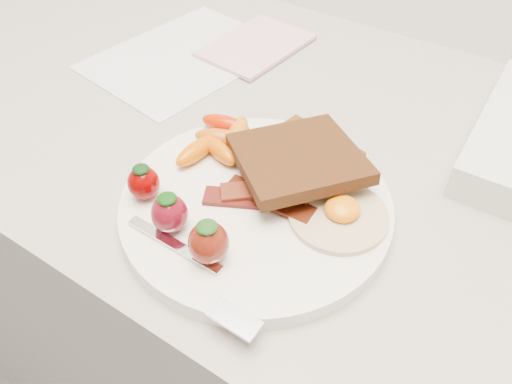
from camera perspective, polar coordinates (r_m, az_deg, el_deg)
The scene contains 11 objects.
counter at distance 0.94m, azimuth 5.72°, elevation -16.38°, with size 2.00×0.60×0.90m, color gray.
plate at distance 0.50m, azimuth 0.00°, elevation -1.55°, with size 0.27×0.27×0.02m, color white.
toast_lower at distance 0.53m, azimuth 5.08°, elevation 3.88°, with size 0.10×0.10×0.01m, color #4C3211.
toast_upper at distance 0.51m, azimuth 4.83°, elevation 3.88°, with size 0.12×0.12×0.01m, color black.
fried_egg at distance 0.48m, azimuth 9.50°, elevation -2.42°, with size 0.13×0.13×0.02m.
bacon_strips at distance 0.49m, azimuth 0.77°, elevation -0.43°, with size 0.11×0.09×0.01m.
baby_carrots at distance 0.55m, azimuth -4.02°, elevation 6.10°, with size 0.08×0.11×0.02m.
strawberries at distance 0.46m, azimuth -9.07°, elevation -2.62°, with size 0.13×0.06×0.04m.
fork at distance 0.43m, azimuth -6.47°, elevation -9.48°, with size 0.16×0.05×0.00m.
paper_sheet at distance 0.76m, azimuth -8.11°, elevation 15.13°, with size 0.20×0.26×0.00m, color silver.
notepad at distance 0.77m, azimuth -0.01°, elevation 16.42°, with size 0.11×0.16×0.01m, color #E4A5B7.
Camera 1 is at (0.18, 1.27, 1.27)m, focal length 35.00 mm.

